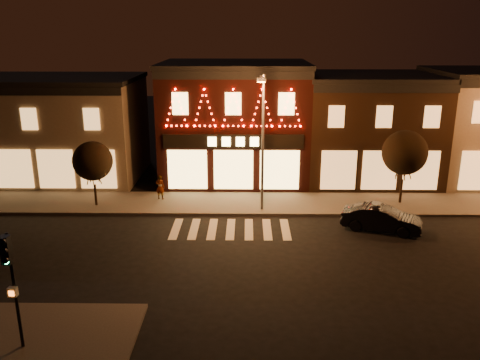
{
  "coord_description": "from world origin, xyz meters",
  "views": [
    {
      "loc": [
        0.88,
        -21.2,
        10.5
      ],
      "look_at": [
        0.51,
        4.0,
        2.81
      ],
      "focal_mm": 37.22,
      "sensor_mm": 36.0,
      "label": 1
    }
  ],
  "objects_px": {
    "pedestrian": "(160,187)",
    "streetlamp_mid": "(263,133)",
    "dark_sedan": "(382,218)",
    "traffic_signal_near": "(10,270)"
  },
  "relations": [
    {
      "from": "traffic_signal_near",
      "to": "pedestrian",
      "type": "relative_size",
      "value": 2.65
    },
    {
      "from": "dark_sedan",
      "to": "pedestrian",
      "type": "relative_size",
      "value": 2.66
    },
    {
      "from": "dark_sedan",
      "to": "pedestrian",
      "type": "xyz_separation_m",
      "value": [
        -12.75,
        4.58,
        0.25
      ]
    },
    {
      "from": "traffic_signal_near",
      "to": "dark_sedan",
      "type": "distance_m",
      "value": 18.57
    },
    {
      "from": "dark_sedan",
      "to": "streetlamp_mid",
      "type": "bearing_deg",
      "value": 88.11
    },
    {
      "from": "dark_sedan",
      "to": "pedestrian",
      "type": "bearing_deg",
      "value": 90.59
    },
    {
      "from": "traffic_signal_near",
      "to": "streetlamp_mid",
      "type": "height_order",
      "value": "streetlamp_mid"
    },
    {
      "from": "pedestrian",
      "to": "dark_sedan",
      "type": "bearing_deg",
      "value": 173.36
    },
    {
      "from": "pedestrian",
      "to": "streetlamp_mid",
      "type": "bearing_deg",
      "value": 175.94
    },
    {
      "from": "streetlamp_mid",
      "to": "dark_sedan",
      "type": "distance_m",
      "value": 8.06
    }
  ]
}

